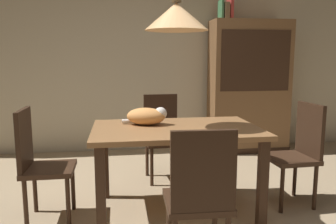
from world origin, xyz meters
TOP-DOWN VIEW (x-y plane):
  - back_wall at (0.00, 2.65)m, footprint 6.40×0.10m
  - dining_table at (0.07, 0.47)m, footprint 1.40×0.90m
  - chair_right_side at (1.19, 0.48)m, footprint 0.42×0.42m
  - chair_far_back at (0.06, 1.35)m, footprint 0.43×0.43m
  - chair_near_front at (0.06, -0.40)m, footprint 0.41×0.41m
  - chair_left_side at (-1.06, 0.47)m, footprint 0.40×0.40m
  - cat_sleeping at (-0.17, 0.62)m, footprint 0.40×0.31m
  - pendant_lamp at (0.07, 0.47)m, footprint 0.52×0.52m
  - hutch_bookcase at (1.43, 2.32)m, footprint 1.12×0.45m
  - book_green_slim at (0.99, 2.32)m, footprint 0.03×0.20m
  - book_brown_thick at (1.05, 2.32)m, footprint 0.06×0.24m
  - book_red_tall at (1.12, 2.32)m, footprint 0.04×0.22m

SIDE VIEW (x-z plane):
  - chair_right_side at x=1.19m, z-range 0.05..0.98m
  - chair_far_back at x=0.06m, z-range 0.05..0.98m
  - chair_near_front at x=0.06m, z-range 0.05..0.98m
  - chair_left_side at x=-1.06m, z-range 0.05..0.98m
  - dining_table at x=0.07m, z-range 0.27..1.02m
  - cat_sleeping at x=-0.17m, z-range 0.75..0.90m
  - hutch_bookcase at x=1.43m, z-range -0.04..1.81m
  - back_wall at x=0.00m, z-range 0.00..2.90m
  - pendant_lamp at x=0.07m, z-range 1.01..2.31m
  - book_brown_thick at x=1.05m, z-range 1.85..2.07m
  - book_green_slim at x=0.99m, z-range 1.85..2.11m
  - book_red_tall at x=1.12m, z-range 1.85..2.13m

